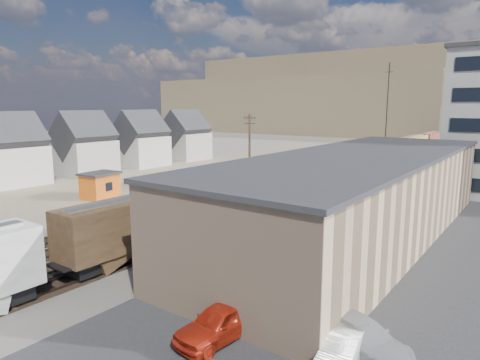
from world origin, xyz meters
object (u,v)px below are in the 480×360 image
Objects in this scene: freight_train at (343,164)px; maintenance_shed at (100,185)px; parked_car_white at (342,350)px; parked_car_red at (221,322)px; utility_pole_north at (250,146)px; parked_car_silver at (363,337)px.

maintenance_shed is at bearing -126.09° from freight_train.
freight_train is at bearing 106.94° from parked_car_white.
freight_train is 45.84m from parked_car_white.
freight_train reaches higher than parked_car_white.
maintenance_shed is 0.93× the size of parked_car_red.
parked_car_white is at bearing -50.02° from utility_pole_north.
utility_pole_north is at bearing 124.07° from parked_car_white.
freight_train is 45.42m from parked_car_red.
parked_car_red is 6.73m from parked_car_silver.
parked_car_silver is (30.48, -34.45, -4.54)m from utility_pole_north.
parked_car_silver is (38.14, -13.39, -0.88)m from maintenance_shed.
parked_car_silver is (0.39, 1.42, 0.07)m from parked_car_white.
maintenance_shed reaches higher than parked_car_silver.
utility_pole_north is 1.91× the size of parked_car_silver.
freight_train is at bearing 47.00° from parked_car_silver.
maintenance_shed is at bearing 159.82° from parked_car_red.
parked_car_red is 5.86m from parked_car_white.
utility_pole_north is at bearing -152.82° from freight_train.
parked_car_red is at bearing -56.86° from utility_pole_north.
freight_train is 28.48× the size of parked_car_white.
maintenance_shed is (-7.66, -21.06, -3.66)m from utility_pole_north.
utility_pole_north is 46.22m from parked_car_silver.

